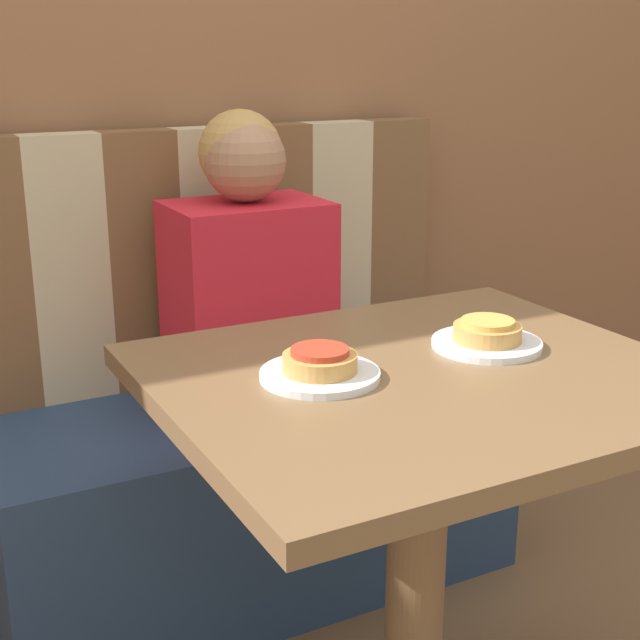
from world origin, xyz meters
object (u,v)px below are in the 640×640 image
(person, at_px, (247,271))
(pizza_right, at_px, (487,331))
(plate_left, at_px, (320,375))
(plate_right, at_px, (487,344))
(pizza_left, at_px, (320,361))

(person, xyz_separation_m, pizza_right, (0.16, -0.65, 0.02))
(person, xyz_separation_m, plate_left, (-0.16, -0.65, -0.00))
(plate_right, relative_size, pizza_right, 1.61)
(plate_left, xyz_separation_m, pizza_left, (0.00, 0.00, 0.02))
(plate_right, height_order, pizza_left, pizza_left)
(person, distance_m, plate_left, 0.67)
(plate_left, relative_size, pizza_right, 1.61)
(person, relative_size, pizza_right, 5.74)
(plate_right, xyz_separation_m, pizza_right, (0.00, 0.00, 0.02))
(person, bearing_deg, pizza_left, -103.76)
(pizza_left, bearing_deg, plate_right, -0.00)
(person, xyz_separation_m, pizza_left, (-0.16, -0.65, 0.02))
(plate_left, height_order, pizza_left, pizza_left)
(person, height_order, pizza_left, person)
(pizza_left, bearing_deg, plate_left, -90.00)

